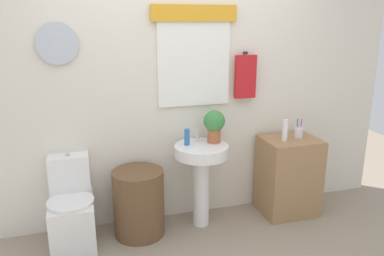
# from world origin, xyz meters

# --- Properties ---
(back_wall) EXTENTS (4.40, 0.18, 2.60)m
(back_wall) POSITION_xyz_m (0.00, 1.15, 1.31)
(back_wall) COLOR silver
(back_wall) RESTS_ON ground_plane
(toilet) EXTENTS (0.38, 0.51, 0.76)m
(toilet) POSITION_xyz_m (-0.96, 0.88, 0.29)
(toilet) COLOR white
(toilet) RESTS_ON ground_plane
(laundry_hamper) EXTENTS (0.45, 0.45, 0.60)m
(laundry_hamper) POSITION_xyz_m (-0.40, 0.85, 0.30)
(laundry_hamper) COLOR brown
(laundry_hamper) RESTS_ON ground_plane
(pedestal_sink) EXTENTS (0.49, 0.49, 0.78)m
(pedestal_sink) POSITION_xyz_m (0.18, 0.85, 0.58)
(pedestal_sink) COLOR white
(pedestal_sink) RESTS_ON ground_plane
(faucet) EXTENTS (0.03, 0.03, 0.10)m
(faucet) POSITION_xyz_m (0.18, 0.97, 0.83)
(faucet) COLOR silver
(faucet) RESTS_ON pedestal_sink
(wooden_cabinet) EXTENTS (0.53, 0.44, 0.77)m
(wooden_cabinet) POSITION_xyz_m (1.08, 0.85, 0.38)
(wooden_cabinet) COLOR #9E754C
(wooden_cabinet) RESTS_ON ground_plane
(soap_bottle) EXTENTS (0.05, 0.05, 0.15)m
(soap_bottle) POSITION_xyz_m (0.06, 0.90, 0.86)
(soap_bottle) COLOR #2D6BB7
(soap_bottle) RESTS_ON pedestal_sink
(potted_plant) EXTENTS (0.19, 0.19, 0.30)m
(potted_plant) POSITION_xyz_m (0.32, 0.91, 0.96)
(potted_plant) COLOR #AD5B38
(potted_plant) RESTS_ON pedestal_sink
(lotion_bottle) EXTENTS (0.05, 0.05, 0.21)m
(lotion_bottle) POSITION_xyz_m (0.99, 0.81, 0.87)
(lotion_bottle) COLOR white
(lotion_bottle) RESTS_ON wooden_cabinet
(toothbrush_cup) EXTENTS (0.08, 0.08, 0.19)m
(toothbrush_cup) POSITION_xyz_m (1.17, 0.87, 0.82)
(toothbrush_cup) COLOR silver
(toothbrush_cup) RESTS_ON wooden_cabinet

